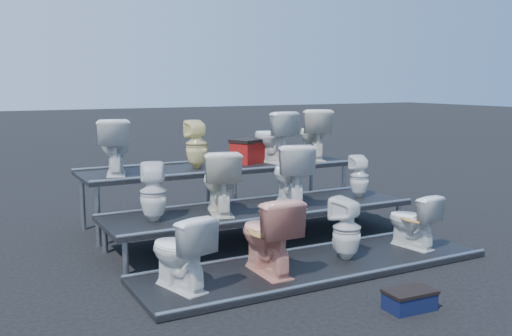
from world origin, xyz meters
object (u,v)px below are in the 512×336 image
toilet_0 (180,251)px  toilet_8 (115,146)px  toilet_6 (291,174)px  toilet_11 (313,134)px  toilet_3 (412,220)px  toilet_5 (220,182)px  step_stool (410,301)px  toilet_7 (359,176)px  red_crate (247,153)px  toilet_2 (347,228)px  toilet_9 (196,144)px  toilet_1 (268,235)px  toilet_10 (272,137)px  toilet_4 (153,192)px

toilet_0 → toilet_8: toilet_8 is taller
toilet_6 → toilet_11: size_ratio=1.02×
toilet_0 → toilet_3: (3.11, 0.00, -0.04)m
toilet_3 → toilet_5: toilet_5 is taller
step_stool → toilet_11: bearing=71.6°
toilet_5 → toilet_0: bearing=67.0°
toilet_3 → toilet_11: (0.23, 2.60, 0.88)m
toilet_7 → step_stool: bearing=76.0°
toilet_0 → red_crate: 3.54m
toilet_2 → toilet_9: bearing=-93.2°
toilet_3 → toilet_7: 1.36m
toilet_0 → toilet_6: 2.51m
toilet_11 → red_crate: (-1.17, 0.13, -0.26)m
toilet_1 → toilet_10: bearing=-119.4°
toilet_9 → toilet_3: bearing=127.6°
red_crate → toilet_0: bearing=-153.5°
toilet_2 → toilet_6: size_ratio=0.86×
toilet_8 → red_crate: (2.14, 0.13, -0.23)m
toilet_6 → toilet_4: bearing=16.7°
toilet_11 → step_stool: (-1.58, -4.00, -1.20)m
step_stool → red_crate: bearing=87.5°
toilet_3 → step_stool: size_ratio=1.51×
toilet_9 → toilet_11: size_ratio=0.85×
toilet_3 → toilet_9: 3.29m
toilet_4 → toilet_6: toilet_6 is taller
toilet_1 → toilet_9: bearing=-94.1°
toilet_1 → toilet_10: size_ratio=1.05×
toilet_6 → red_crate: toilet_6 is taller
toilet_5 → toilet_11: toilet_11 is taller
toilet_5 → toilet_11: bearing=-134.9°
toilet_7 → step_stool: size_ratio=1.34×
toilet_0 → toilet_3: bearing=165.3°
toilet_0 → toilet_3: 3.11m
toilet_2 → toilet_10: (0.48, 2.60, 0.84)m
toilet_10 → step_stool: toilet_10 is taller
toilet_10 → toilet_2: bearing=73.2°
toilet_7 → toilet_11: 1.40m
step_stool → toilet_7: bearing=63.7°
toilet_9 → red_crate: toilet_9 is taller
toilet_0 → toilet_3: size_ratio=1.12×
toilet_10 → red_crate: bearing=-25.0°
toilet_8 → toilet_9: (1.22, 0.00, -0.03)m
toilet_7 → red_crate: (-1.11, 1.43, 0.26)m
toilet_7 → toilet_0: bearing=37.0°
toilet_5 → toilet_7: size_ratio=1.35×
toilet_4 → toilet_7: size_ratio=1.17×
toilet_1 → toilet_6: (1.09, 1.30, 0.40)m
toilet_0 → toilet_1: bearing=165.3°
toilet_2 → step_stool: size_ratio=1.62×
toilet_7 → toilet_1: bearing=45.2°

